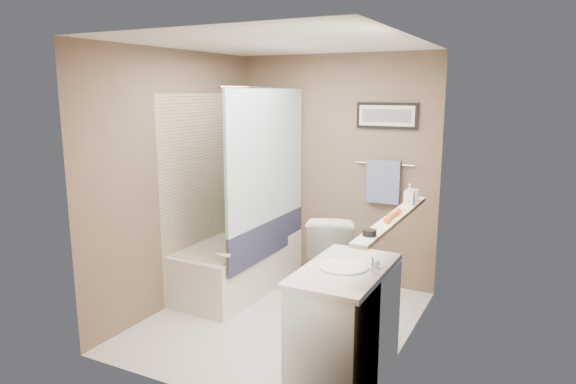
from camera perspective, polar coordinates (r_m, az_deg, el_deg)
The scene contains 33 objects.
ground at distance 4.74m, azimuth -0.85°, elevation -14.09°, with size 2.50×2.50×0.00m, color silver.
ceiling at distance 4.30m, azimuth -0.94°, elevation 15.94°, with size 2.20×2.50×0.04m, color white.
wall_back at distance 5.46m, azimuth 5.15°, elevation 2.48°, with size 2.20×0.04×2.40m, color brown.
wall_front at distance 3.35m, azimuth -10.79°, elevation -3.26°, with size 2.20×0.04×2.40m, color brown.
wall_left at distance 4.95m, azimuth -12.01°, elevation 1.37°, with size 0.04×2.50×2.40m, color brown.
wall_right at distance 3.98m, azimuth 12.97°, elevation -1.05°, with size 0.04×2.50×2.40m, color brown.
tile_surround at distance 5.39m, azimuth -8.69°, elevation 0.11°, with size 0.02×1.55×2.00m, color #C2B292.
curtain_rod at distance 4.91m, azimuth -2.35°, elevation 11.49°, with size 0.02×0.02×1.55m, color silver.
curtain_upper at distance 4.95m, azimuth -2.29°, elevation 3.95°, with size 0.03×1.45×1.28m, color white.
curtain_lower at distance 5.12m, azimuth -2.22°, elevation -5.18°, with size 0.03×1.45×0.36m, color #292F4D.
mirror at distance 3.77m, azimuth 12.84°, elevation 4.75°, with size 0.02×1.60×1.00m, color silver.
shelf at distance 3.88m, azimuth 11.72°, elevation -2.85°, with size 0.12×1.60×0.03m, color silver.
towel_bar at distance 5.26m, azimuth 10.68°, elevation 3.09°, with size 0.02×0.02×0.60m, color silver.
towel at distance 5.27m, azimuth 10.55°, elevation 1.13°, with size 0.34×0.05×0.44m, color #99A0DF.
art_frame at distance 5.23m, azimuth 10.93°, elevation 8.33°, with size 0.62×0.03×0.26m, color black.
art_mat at distance 5.22m, azimuth 10.89°, elevation 8.32°, with size 0.56×0.00×0.20m, color white.
art_image at distance 5.21m, azimuth 10.88°, elevation 8.32°, with size 0.50×0.00×0.13m, color #595959.
door at distance 3.11m, azimuth -2.64°, elevation -8.10°, with size 0.80×0.02×2.00m, color silver.
door_handle at distance 3.31m, azimuth -7.20°, elevation -6.93°, with size 0.02×0.02×0.10m, color silver.
bathtub at distance 5.38m, azimuth -5.57°, elevation -8.10°, with size 0.70×1.50×0.50m, color silver.
tub_rim at distance 5.30m, azimuth -5.62°, elevation -5.55°, with size 0.56×1.36×0.02m, color beige.
toilet at distance 5.29m, azimuth 5.01°, elevation -6.61°, with size 0.46×0.80×0.82m, color white.
vanity at distance 3.72m, azimuth 6.33°, elevation -14.78°, with size 0.50×0.90×0.80m, color white.
countertop at distance 3.56m, azimuth 6.32°, elevation -8.66°, with size 0.54×0.96×0.04m, color beige.
sink_basin at distance 3.55m, azimuth 6.18°, elevation -8.22°, with size 0.34×0.34×0.01m, color white.
faucet_spout at distance 3.48m, azimuth 9.30°, elevation -8.00°, with size 0.02×0.02×0.10m, color white.
faucet_knob at distance 3.58m, azimuth 9.79°, elevation -7.82°, with size 0.05×0.05×0.05m, color silver.
candle_bowl_near at distance 3.32m, azimuth 9.04°, elevation -4.49°, with size 0.09×0.09×0.04m, color black.
hair_brush_front at distance 3.74m, azimuth 11.18°, elevation -2.76°, with size 0.04×0.04×0.22m, color orange.
hair_brush_back at distance 3.86m, azimuth 11.69°, elevation -2.36°, with size 0.04×0.04×0.22m, color orange.
pink_comb at distance 4.03m, azimuth 12.36°, elevation -2.07°, with size 0.03×0.16×0.01m, color pink.
glass_jar at distance 4.42m, azimuth 13.78°, elevation -0.36°, with size 0.08×0.08×0.10m, color white.
soap_bottle at distance 4.27m, azimuth 13.34°, elevation -0.24°, with size 0.08×0.08×0.17m, color #999999.
Camera 1 is at (2.00, -3.79, 2.03)m, focal length 32.00 mm.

